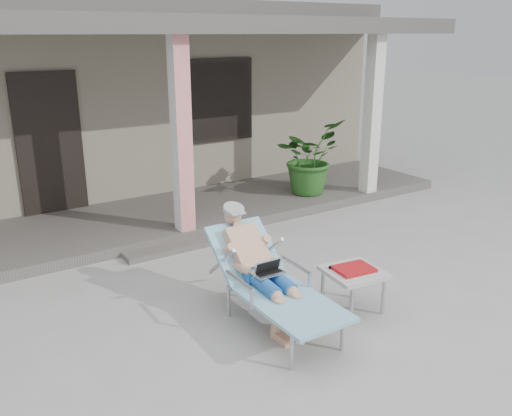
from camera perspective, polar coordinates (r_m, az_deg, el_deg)
ground at (r=6.03m, az=1.74°, el=-9.49°), size 60.00×60.00×0.00m
house at (r=11.35m, az=-17.61°, el=11.55°), size 10.40×5.40×3.30m
porch_deck at (r=8.44m, az=-9.95°, el=-0.99°), size 10.00×2.00×0.15m
porch_overhang at (r=7.94m, az=-10.88°, el=17.76°), size 10.00×2.30×2.85m
porch_step at (r=7.46m, az=-6.39°, el=-3.68°), size 2.00×0.30×0.07m
lounger at (r=5.31m, az=1.02°, el=-4.95°), size 0.69×1.78×1.15m
side_table at (r=5.68m, az=10.23°, el=-6.89°), size 0.61×0.61×0.50m
potted_palm at (r=9.24m, az=5.56°, el=5.37°), size 1.39×1.31×1.24m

